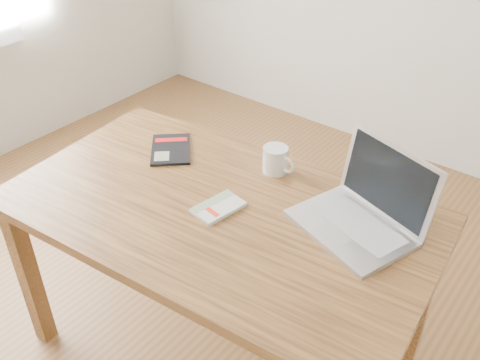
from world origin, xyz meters
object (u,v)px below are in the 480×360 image
Objects in this scene: laptop at (364,211)px; coffee_mug at (276,160)px; desk at (218,227)px; white_guidebook at (218,207)px; black_guidebook at (171,149)px.

coffee_mug is at bearing -173.68° from laptop.
desk is 0.10m from white_guidebook.
white_guidebook is 0.48m from laptop.
laptop is 0.41m from coffee_mug.
coffee_mug is at bearing -24.48° from black_guidebook.
laptop is (0.42, 0.23, 0.05)m from white_guidebook.
coffee_mug reaches higher than desk.
white_guidebook is 0.43m from black_guidebook.
laptop is (0.43, 0.22, 0.15)m from desk.
laptop is at bearing 38.23° from white_guidebook.
black_guidebook is 0.60× the size of laptop.
black_guidebook is (-0.38, 0.17, 0.10)m from desk.
laptop is at bearing 21.43° from desk.
coffee_mug reaches higher than black_guidebook.
desk is 11.38× the size of coffee_mug.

